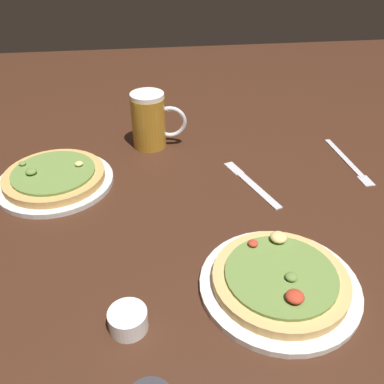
% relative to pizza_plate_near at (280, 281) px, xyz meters
% --- Properties ---
extents(ground_plane, '(2.40, 2.40, 0.03)m').
position_rel_pizza_plate_near_xyz_m(ground_plane, '(-0.12, 0.28, -0.03)').
color(ground_plane, '#3D2114').
extents(pizza_plate_near, '(0.27, 0.27, 0.05)m').
position_rel_pizza_plate_near_xyz_m(pizza_plate_near, '(0.00, 0.00, 0.00)').
color(pizza_plate_near, silver).
rests_on(pizza_plate_near, ground_plane).
extents(pizza_plate_far, '(0.27, 0.27, 0.05)m').
position_rel_pizza_plate_near_xyz_m(pizza_plate_far, '(-0.43, 0.38, -0.00)').
color(pizza_plate_far, silver).
rests_on(pizza_plate_far, ground_plane).
extents(beer_mug_dark, '(0.15, 0.09, 0.15)m').
position_rel_pizza_plate_near_xyz_m(beer_mug_dark, '(-0.19, 0.54, 0.06)').
color(beer_mug_dark, '#B27A23').
rests_on(beer_mug_dark, ground_plane).
extents(ramekin_butter, '(0.06, 0.06, 0.03)m').
position_rel_pizza_plate_near_xyz_m(ramekin_butter, '(-0.26, -0.05, 0.00)').
color(ramekin_butter, white).
rests_on(ramekin_butter, ground_plane).
extents(fork_left, '(0.03, 0.23, 0.01)m').
position_rel_pizza_plate_near_xyz_m(fork_left, '(0.30, 0.39, -0.01)').
color(fork_left, silver).
rests_on(fork_left, ground_plane).
extents(knife_right, '(0.09, 0.21, 0.01)m').
position_rel_pizza_plate_near_xyz_m(knife_right, '(0.03, 0.32, -0.01)').
color(knife_right, silver).
rests_on(knife_right, ground_plane).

